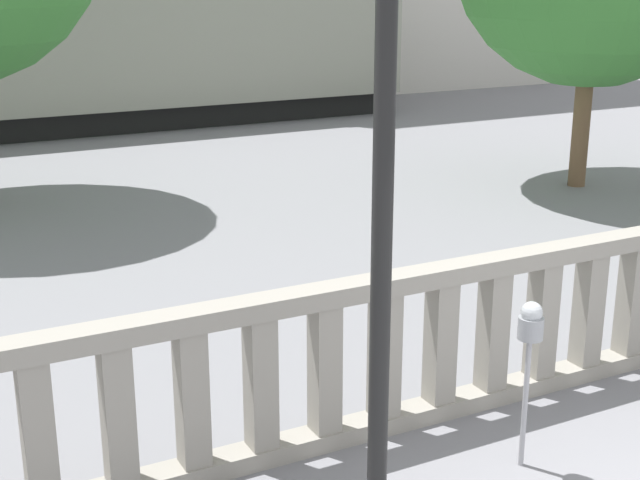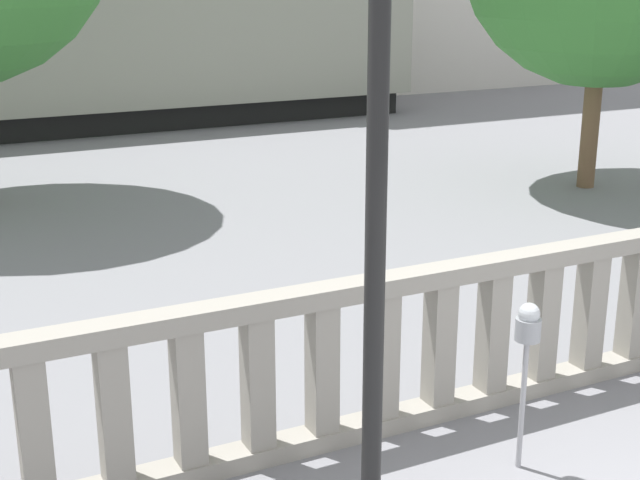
% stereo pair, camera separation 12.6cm
% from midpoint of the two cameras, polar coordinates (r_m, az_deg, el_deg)
% --- Properties ---
extents(balustrade, '(17.05, 0.24, 1.30)m').
position_cam_midpoint_polar(balustrade, '(7.37, 9.83, -6.16)').
color(balustrade, gray).
rests_on(balustrade, ground).
extents(parking_meter, '(0.18, 0.18, 1.29)m').
position_cam_midpoint_polar(parking_meter, '(6.48, 13.68, -5.97)').
color(parking_meter, '#99999E').
rests_on(parking_meter, ground).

